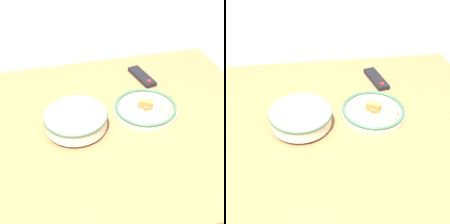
{
  "view_description": "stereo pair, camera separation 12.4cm",
  "coord_description": "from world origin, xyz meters",
  "views": [
    {
      "loc": [
        -0.15,
        -0.93,
        1.53
      ],
      "look_at": [
        0.09,
        0.02,
        0.76
      ],
      "focal_mm": 50.0,
      "sensor_mm": 36.0,
      "label": 1
    },
    {
      "loc": [
        -0.03,
        -0.95,
        1.53
      ],
      "look_at": [
        0.09,
        0.02,
        0.76
      ],
      "focal_mm": 50.0,
      "sensor_mm": 36.0,
      "label": 2
    }
  ],
  "objects": [
    {
      "name": "dining_table",
      "position": [
        0.0,
        0.0,
        0.66
      ],
      "size": [
        1.45,
        1.02,
        0.73
      ],
      "color": "olive",
      "rests_on": "ground_plane"
    },
    {
      "name": "noodle_bowl",
      "position": [
        -0.06,
        0.0,
        0.77
      ],
      "size": [
        0.25,
        0.25,
        0.07
      ],
      "color": "silver",
      "rests_on": "dining_table"
    },
    {
      "name": "food_plate",
      "position": [
        0.24,
        0.04,
        0.74
      ],
      "size": [
        0.27,
        0.27,
        0.05
      ],
      "color": "beige",
      "rests_on": "dining_table"
    },
    {
      "name": "tv_remote",
      "position": [
        0.31,
        0.29,
        0.74
      ],
      "size": [
        0.09,
        0.19,
        0.02
      ],
      "rotation": [
        0.0,
        0.0,
        3.35
      ],
      "color": "black",
      "rests_on": "dining_table"
    }
  ]
}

